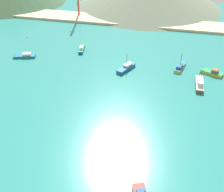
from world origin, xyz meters
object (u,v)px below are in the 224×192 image
at_px(fishing_boat_2, 82,49).
at_px(fishing_boat_6, 199,84).
at_px(fishing_boat_8, 180,67).
at_px(buoy_1, 27,37).
at_px(fishing_boat_4, 25,56).
at_px(fishing_boat_0, 212,72).
at_px(fishing_boat_3, 126,68).

relative_size(fishing_boat_2, fishing_boat_6, 0.89).
bearing_deg(fishing_boat_8, buoy_1, 168.46).
bearing_deg(fishing_boat_4, fishing_boat_6, -5.42).
relative_size(fishing_boat_0, fishing_boat_8, 0.91).
xyz_separation_m(fishing_boat_4, buoy_1, (-9.76, 19.43, -0.51)).
height_order(fishing_boat_3, fishing_boat_8, fishing_boat_3).
xyz_separation_m(fishing_boat_0, fishing_boat_3, (-31.47, -4.10, 0.10)).
xyz_separation_m(fishing_boat_0, fishing_boat_6, (-5.03, -9.90, 0.32)).
distance_m(fishing_boat_0, fishing_boat_8, 11.77).
distance_m(fishing_boat_8, buoy_1, 73.83).
distance_m(fishing_boat_3, fishing_boat_4, 42.81).
distance_m(fishing_boat_0, fishing_boat_2, 54.18).
bearing_deg(fishing_boat_0, fishing_boat_6, -116.91).
height_order(fishing_boat_2, fishing_boat_3, fishing_boat_3).
xyz_separation_m(fishing_boat_8, buoy_1, (-72.34, 14.78, -0.65)).
height_order(fishing_boat_4, fishing_boat_8, fishing_boat_8).
bearing_deg(fishing_boat_2, fishing_boat_8, -9.25).
bearing_deg(fishing_boat_0, fishing_boat_8, 173.51).
bearing_deg(buoy_1, fishing_boat_0, -10.85).
bearing_deg(buoy_1, fishing_boat_6, -18.22).
height_order(fishing_boat_3, fishing_boat_4, fishing_boat_3).
xyz_separation_m(fishing_boat_2, fishing_boat_6, (48.54, -18.05, 0.34)).
bearing_deg(buoy_1, fishing_boat_8, -11.54).
distance_m(fishing_boat_3, fishing_boat_8, 20.51).
xyz_separation_m(fishing_boat_3, fishing_boat_4, (-42.80, 0.77, -0.21)).
relative_size(fishing_boat_3, fishing_boat_6, 0.96).
xyz_separation_m(fishing_boat_0, fishing_boat_2, (-53.56, 8.15, -0.02)).
bearing_deg(fishing_boat_0, fishing_boat_4, -177.43).
bearing_deg(fishing_boat_0, fishing_boat_3, -172.58).
distance_m(fishing_boat_0, fishing_boat_3, 31.74).
relative_size(fishing_boat_3, buoy_1, 11.33).
bearing_deg(fishing_boat_3, fishing_boat_0, 7.42).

